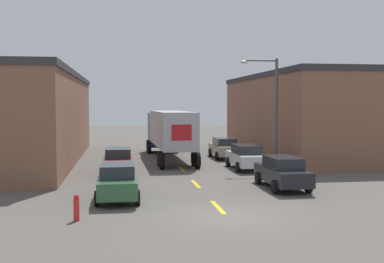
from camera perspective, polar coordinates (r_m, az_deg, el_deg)
The scene contains 12 objects.
ground_plane at distance 18.97m, azimuth 4.15°, elevation -10.03°, with size 160.00×160.00×0.00m, color #56514C.
road_centerline at distance 26.41m, azimuth 0.45°, elevation -6.23°, with size 0.20×14.62×0.01m.
warehouse_left at distance 39.13m, azimuth -21.73°, elevation 1.57°, with size 11.68×26.56×6.71m.
warehouse_right at distance 42.67m, azimuth 13.44°, elevation 1.96°, with size 9.46×21.54×6.90m.
semi_truck at distance 38.30m, azimuth -2.77°, elevation 0.23°, with size 2.94×13.98×3.81m.
parked_car_right_near at distance 25.34m, azimuth 10.66°, elevation -4.74°, with size 1.92×4.63×1.66m.
parked_car_left_far at distance 30.16m, azimuth -8.76°, elevation -3.44°, with size 1.92×4.63×1.66m.
parked_car_right_far at distance 38.79m, azimuth 3.83°, elevation -1.92°, with size 1.92×4.63×1.66m.
parked_car_right_mid at distance 32.31m, azimuth 6.37°, elevation -2.98°, with size 1.92×4.63×1.66m.
parked_car_left_near at distance 22.31m, azimuth -8.83°, elevation -5.81°, with size 1.92×4.63×1.66m.
street_lamp at distance 32.62m, azimuth 9.41°, elevation 3.19°, with size 2.64×0.32×7.40m.
fire_hydrant at distance 18.66m, azimuth -13.54°, elevation -8.77°, with size 0.22×0.22×1.01m.
Camera 1 is at (-4.07, -18.00, 4.36)m, focal length 45.00 mm.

